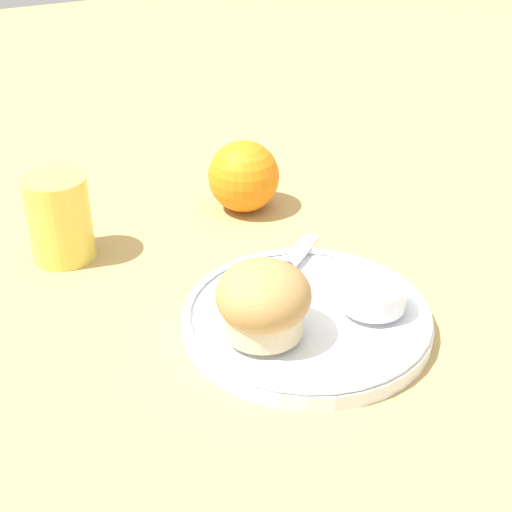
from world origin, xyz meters
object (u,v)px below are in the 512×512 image
Objects in this scene: muffin at (263,301)px; orange_fruit at (244,176)px; butter_knife at (283,271)px; juice_glass at (59,218)px.

orange_fruit is (0.12, 0.24, -0.01)m from muffin.
juice_glass reaches higher than butter_knife.
muffin is 0.26m from juice_glass.
muffin is at bearing -166.13° from butter_knife.
orange_fruit reaches higher than butter_knife.
juice_glass is at bearing -179.03° from orange_fruit.
muffin is 0.89× the size of juice_glass.
juice_glass is at bearing 112.66° from muffin.
muffin and orange_fruit have the same top height.
muffin is at bearing -67.34° from juice_glass.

